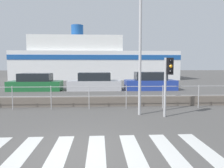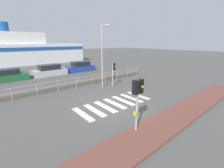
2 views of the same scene
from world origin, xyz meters
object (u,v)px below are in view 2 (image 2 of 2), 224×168
(streetlamp, at_px, (103,50))
(parked_car_green, at_px, (7,76))
(parked_car_blue, at_px, (81,67))
(traffic_light_near, at_px, (138,92))
(traffic_light_far, at_px, (113,69))
(ferry_boat, at_px, (21,51))
(parked_car_silver, at_px, (50,71))

(streetlamp, distance_m, parked_car_green, 12.24)
(parked_car_blue, bearing_deg, traffic_light_near, -109.75)
(parked_car_green, bearing_deg, traffic_light_far, -50.28)
(streetlamp, xyz_separation_m, ferry_boat, (-2.79, 24.73, -1.08))
(streetlamp, xyz_separation_m, parked_car_silver, (-2.14, 9.51, -3.12))
(traffic_light_near, distance_m, traffic_light_far, 8.25)
(traffic_light_far, height_order, parked_car_blue, traffic_light_far)
(traffic_light_near, distance_m, ferry_boat, 31.93)
(traffic_light_near, height_order, ferry_boat, ferry_boat)
(parked_car_silver, bearing_deg, ferry_boat, 92.43)
(traffic_light_far, distance_m, streetlamp, 2.26)
(parked_car_silver, distance_m, parked_car_blue, 4.78)
(traffic_light_near, height_order, parked_car_blue, traffic_light_near)
(traffic_light_far, height_order, parked_car_green, traffic_light_far)
(traffic_light_far, relative_size, streetlamp, 0.40)
(traffic_light_near, height_order, parked_car_green, traffic_light_near)
(traffic_light_far, xyz_separation_m, parked_car_blue, (1.56, 9.77, -1.13))
(traffic_light_far, relative_size, parked_car_blue, 0.56)
(traffic_light_far, bearing_deg, parked_car_silver, 108.23)
(streetlamp, bearing_deg, ferry_boat, 96.43)
(traffic_light_far, xyz_separation_m, parked_car_green, (-8.11, 9.77, -1.17))
(traffic_light_far, bearing_deg, parked_car_green, 129.72)
(ferry_boat, distance_m, parked_car_green, 15.93)
(streetlamp, bearing_deg, parked_car_green, 126.49)
(traffic_light_far, xyz_separation_m, streetlamp, (-1.08, 0.25, 1.97))
(parked_car_silver, bearing_deg, traffic_light_far, -71.77)
(streetlamp, bearing_deg, traffic_light_far, -13.18)
(traffic_light_near, xyz_separation_m, ferry_boat, (0.57, 31.93, 0.52))
(ferry_boat, bearing_deg, traffic_light_far, -81.21)
(streetlamp, relative_size, parked_car_silver, 1.37)
(traffic_light_near, bearing_deg, ferry_boat, 88.97)
(traffic_light_far, relative_size, parked_car_green, 0.57)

